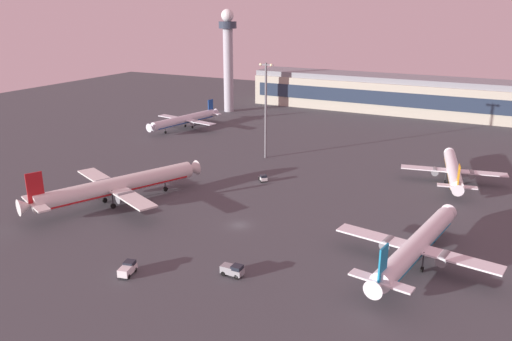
{
  "coord_description": "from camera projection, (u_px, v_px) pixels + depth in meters",
  "views": [
    {
      "loc": [
        51.26,
        -91.34,
        46.72
      ],
      "look_at": [
        -9.22,
        26.1,
        4.0
      ],
      "focal_mm": 35.76,
      "sensor_mm": 36.0,
      "label": 1
    }
  ],
  "objects": [
    {
      "name": "airplane_near_gate",
      "position": [
        185.0,
        120.0,
        202.84
      ],
      "size": [
        29.04,
        37.13,
        9.56
      ],
      "rotation": [
        0.0,
        0.0,
        2.96
      ],
      "color": "silver",
      "rests_on": "ground"
    },
    {
      "name": "airplane_taxiway_distant",
      "position": [
        416.0,
        246.0,
        95.43
      ],
      "size": [
        31.25,
        39.99,
        10.28
      ],
      "rotation": [
        0.0,
        0.0,
        -0.16
      ],
      "color": "white",
      "rests_on": "ground"
    },
    {
      "name": "ground_plane",
      "position": [
        239.0,
        225.0,
        113.98
      ],
      "size": [
        416.0,
        416.0,
        0.0
      ],
      "primitive_type": "plane",
      "color": "#424449"
    },
    {
      "name": "baggage_tractor",
      "position": [
        233.0,
        270.0,
        92.28
      ],
      "size": [
        4.15,
        2.02,
        2.25
      ],
      "rotation": [
        0.0,
        0.0,
        4.72
      ],
      "color": "gray",
      "rests_on": "ground"
    },
    {
      "name": "airplane_mid_apron",
      "position": [
        116.0,
        186.0,
        125.23
      ],
      "size": [
        34.81,
        44.09,
        11.92
      ],
      "rotation": [
        0.0,
        0.0,
        -0.41
      ],
      "color": "silver",
      "rests_on": "ground"
    },
    {
      "name": "terminal_building",
      "position": [
        401.0,
        95.0,
        232.93
      ],
      "size": [
        139.16,
        22.4,
        16.4
      ],
      "color": "#B2AD99",
      "rests_on": "ground"
    },
    {
      "name": "pushback_tug",
      "position": [
        264.0,
        178.0,
        141.79
      ],
      "size": [
        3.4,
        3.48,
        2.05
      ],
      "rotation": [
        0.0,
        0.0,
        3.88
      ],
      "color": "white",
      "rests_on": "ground"
    },
    {
      "name": "apron_light_west",
      "position": [
        266.0,
        106.0,
        159.51
      ],
      "size": [
        4.8,
        0.9,
        30.23
      ],
      "color": "slate",
      "rests_on": "ground"
    },
    {
      "name": "airplane_terminal_side",
      "position": [
        453.0,
        170.0,
        140.93
      ],
      "size": [
        27.97,
        35.75,
        9.21
      ],
      "rotation": [
        0.0,
        0.0,
        0.19
      ],
      "color": "white",
      "rests_on": "ground"
    },
    {
      "name": "cargo_loader",
      "position": [
        128.0,
        269.0,
        92.65
      ],
      "size": [
        2.91,
        4.49,
        2.25
      ],
      "rotation": [
        0.0,
        0.0,
        0.25
      ],
      "color": "white",
      "rests_on": "ground"
    },
    {
      "name": "control_tower",
      "position": [
        228.0,
        54.0,
        229.35
      ],
      "size": [
        8.0,
        8.0,
        45.6
      ],
      "color": "#A8A8B2",
      "rests_on": "ground"
    }
  ]
}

